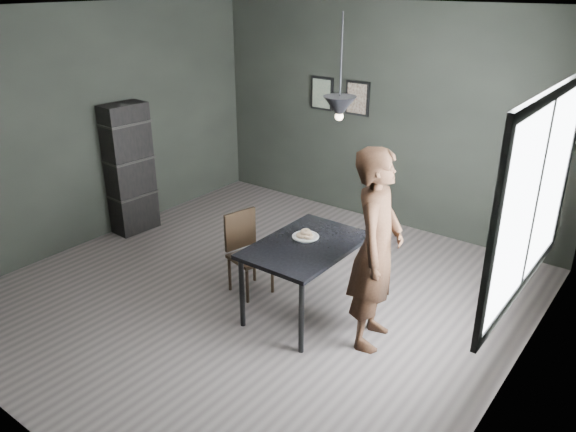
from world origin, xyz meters
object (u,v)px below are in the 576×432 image
Objects in this scene: woman at (376,250)px; pendant_lamp at (339,107)px; cafe_table at (306,251)px; white_plate at (306,237)px; wood_chair at (246,247)px; shelf_unit at (130,169)px.

pendant_lamp is (-0.48, 0.10, 1.14)m from woman.
white_plate reaches higher than cafe_table.
wood_chair is at bearing 75.65° from woman.
wood_chair is 1.87m from pendant_lamp.
cafe_table is 0.15m from white_plate.
pendant_lamp reaches higher than wood_chair.
white_plate is at bearing 0.04° from shelf_unit.
shelf_unit is (-2.84, 0.18, 0.07)m from white_plate.
shelf_unit reaches higher than white_plate.
wood_chair is 2.20m from shelf_unit.
pendant_lamp is (0.25, 0.10, 1.38)m from cafe_table.
shelf_unit is (-2.92, 0.28, 0.15)m from cafe_table.
shelf_unit reaches higher than wood_chair.
woman is at bearing -11.60° from pendant_lamp.
white_plate is 0.14× the size of shelf_unit.
pendant_lamp is (3.17, -0.18, 1.23)m from shelf_unit.
woman is at bearing -0.70° from shelf_unit.
shelf_unit is at bearing 176.70° from pendant_lamp.
pendant_lamp is at bearing 19.01° from wood_chair.
cafe_table is 1.41m from pendant_lamp.
pendant_lamp reaches higher than woman.
woman is 2.10× the size of pendant_lamp.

